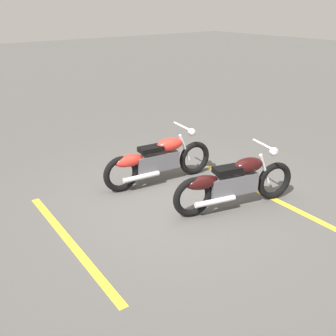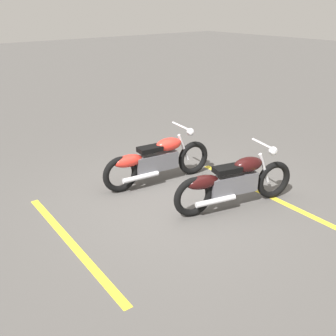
# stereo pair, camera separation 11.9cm
# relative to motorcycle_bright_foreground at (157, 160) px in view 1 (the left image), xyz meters

# --- Properties ---
(ground_plane) EXTENTS (60.00, 60.00, 0.00)m
(ground_plane) POSITION_rel_motorcycle_bright_foreground_xyz_m (0.10, 0.78, -0.46)
(ground_plane) COLOR #514F4C
(motorcycle_bright_foreground) EXTENTS (2.22, 0.63, 1.04)m
(motorcycle_bright_foreground) POSITION_rel_motorcycle_bright_foreground_xyz_m (0.00, 0.00, 0.00)
(motorcycle_bright_foreground) COLOR black
(motorcycle_bright_foreground) RESTS_ON ground
(motorcycle_dark_foreground) EXTENTS (2.18, 0.78, 1.04)m
(motorcycle_dark_foreground) POSITION_rel_motorcycle_bright_foreground_xyz_m (-0.40, 1.54, 0.00)
(motorcycle_dark_foreground) COLOR black
(motorcycle_dark_foreground) RESTS_ON ground
(parking_stripe_near) EXTENTS (0.30, 3.20, 0.01)m
(parking_stripe_near) POSITION_rel_motorcycle_bright_foreground_xyz_m (-1.21, 1.61, -0.46)
(parking_stripe_near) COLOR yellow
(parking_stripe_near) RESTS_ON ground
(parking_stripe_mid) EXTENTS (0.30, 3.20, 0.01)m
(parking_stripe_mid) POSITION_rel_motorcycle_bright_foreground_xyz_m (2.18, 0.86, -0.46)
(parking_stripe_mid) COLOR yellow
(parking_stripe_mid) RESTS_ON ground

